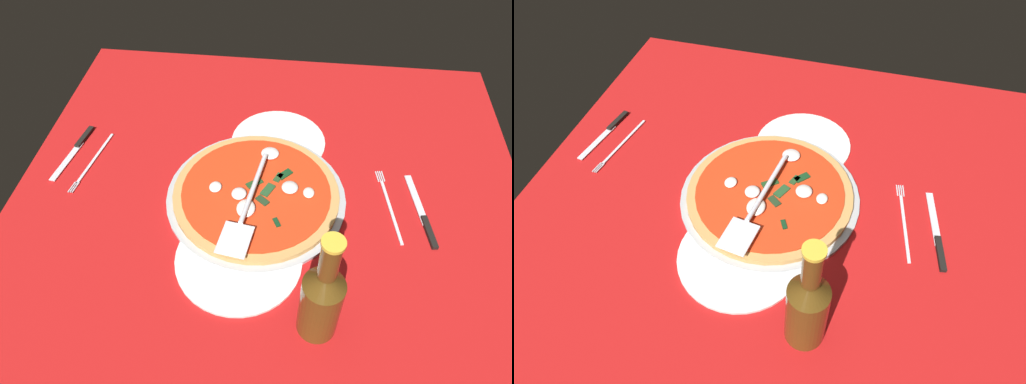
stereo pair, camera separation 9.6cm
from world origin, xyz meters
The scene contains 9 objects.
ground_plane centered at (0.00, 0.00, -0.40)cm, with size 108.07×108.07×0.80cm, color red.
pizza_pan centered at (1.72, 2.43, 0.61)cm, with size 37.44×37.44×1.22cm, color #AEB2B6.
dinner_plate_left centered at (-13.90, 3.96, 0.50)cm, with size 23.97×23.97×1.00cm, color white.
dinner_plate_right centered at (19.38, -0.84, 0.50)cm, with size 21.89×21.89×1.00cm, color white.
pizza centered at (1.75, 2.36, 1.97)cm, with size 34.59×34.59×2.77cm.
pizza_server centered at (-4.14, 3.62, 4.35)cm, with size 26.95×7.35×1.00cm.
place_setting_near centered at (1.27, -28.70, 0.36)cm, with size 20.05×16.00×1.40cm.
place_setting_far centered at (9.89, 42.92, 0.35)cm, with size 21.17×15.17×1.40cm.
beer_bottle centered at (-25.52, -10.85, 9.43)cm, with size 6.74×6.74×24.84cm.
Camera 2 is at (-59.36, -14.07, 74.04)cm, focal length 32.37 mm.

